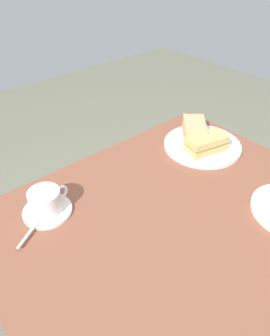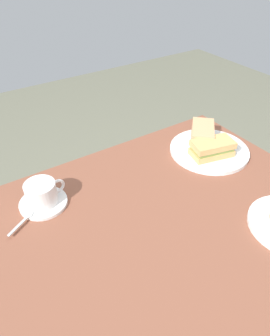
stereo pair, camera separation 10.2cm
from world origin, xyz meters
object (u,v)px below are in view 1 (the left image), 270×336
(sandwich_plate, at_px, (202,145))
(sandwich_front, at_px, (206,143))
(coffee_saucer, at_px, (48,211))
(dining_table, at_px, (169,249))
(sandwich_back, at_px, (194,130))
(spoon, at_px, (32,229))
(coffee_cup, at_px, (46,200))

(sandwich_plate, bearing_deg, sandwich_front, -125.81)
(sandwich_front, bearing_deg, coffee_saucer, 170.18)
(sandwich_plate, xyz_separation_m, sandwich_front, (-0.02, -0.03, 0.04))
(coffee_saucer, bearing_deg, sandwich_plate, -6.43)
(dining_table, bearing_deg, sandwich_back, 32.65)
(sandwich_front, bearing_deg, spoon, 174.87)
(sandwich_plate, relative_size, coffee_saucer, 2.03)
(sandwich_back, height_order, coffee_saucer, sandwich_back)
(sandwich_front, relative_size, coffee_saucer, 1.13)
(dining_table, xyz_separation_m, spoon, (-0.35, 0.19, 0.19))
(coffee_cup, bearing_deg, dining_table, -39.96)
(sandwich_front, height_order, coffee_cup, coffee_cup)
(sandwich_plate, distance_m, sandwich_back, 0.07)
(dining_table, relative_size, sandwich_plate, 3.54)
(sandwich_front, distance_m, spoon, 0.66)
(sandwich_plate, xyz_separation_m, spoon, (-0.68, 0.03, 0.01))
(dining_table, height_order, sandwich_plate, sandwich_plate)
(dining_table, height_order, coffee_cup, coffee_cup)
(coffee_cup, bearing_deg, coffee_saucer, -176.31)
(dining_table, distance_m, sandwich_front, 0.40)
(dining_table, xyz_separation_m, coffee_saucer, (-0.28, 0.23, 0.18))
(sandwich_plate, relative_size, coffee_cup, 2.38)
(coffee_saucer, distance_m, spoon, 0.08)
(coffee_saucer, bearing_deg, sandwich_back, -1.38)
(sandwich_front, relative_size, sandwich_back, 1.00)
(dining_table, xyz_separation_m, sandwich_plate, (0.33, 0.16, 0.18))
(coffee_saucer, bearing_deg, dining_table, -39.78)
(dining_table, height_order, coffee_saucer, coffee_saucer)
(dining_table, bearing_deg, coffee_cup, 140.04)
(sandwich_plate, height_order, coffee_saucer, sandwich_plate)
(sandwich_front, height_order, spoon, sandwich_front)
(dining_table, distance_m, sandwich_plate, 0.41)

